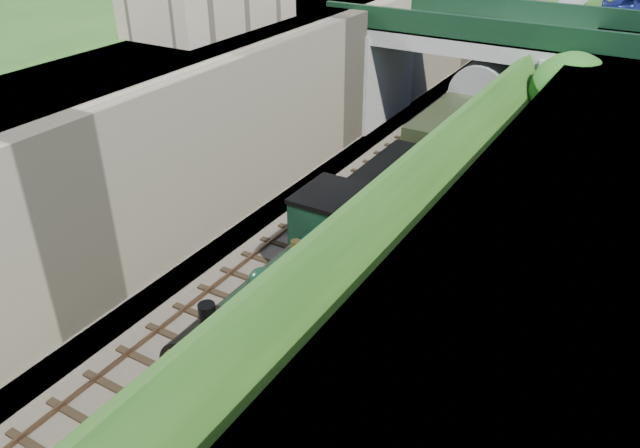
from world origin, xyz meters
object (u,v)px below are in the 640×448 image
(tree, at_px, (573,96))
(locomotive, at_px, (294,293))
(tender, at_px, (393,206))
(road_bridge, at_px, (491,69))

(tree, height_order, locomotive, tree)
(locomotive, distance_m, tender, 7.37)
(road_bridge, relative_size, tender, 2.67)
(tree, bearing_deg, locomotive, -106.83)
(tree, bearing_deg, tender, -119.84)
(locomotive, bearing_deg, road_bridge, 90.74)
(locomotive, relative_size, tender, 1.70)
(locomotive, height_order, tender, locomotive)
(road_bridge, bearing_deg, tree, -41.07)
(road_bridge, height_order, locomotive, road_bridge)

